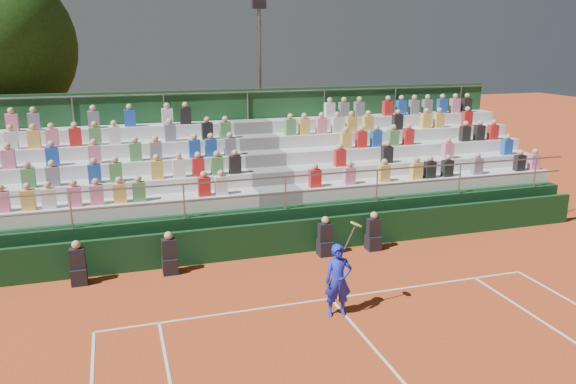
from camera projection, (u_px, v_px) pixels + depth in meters
name	position (u px, v px, depth m)	size (l,w,h in m)	color
ground	(331.00, 299.00, 13.69)	(90.00, 90.00, 0.00)	#BE481F
courtside_wall	(291.00, 237.00, 16.50)	(20.00, 0.15, 1.00)	black
line_officials	(244.00, 249.00, 15.65)	(8.73, 0.40, 1.19)	black
grandstand	(262.00, 191.00, 19.33)	(20.00, 5.20, 4.40)	black
tennis_player	(338.00, 280.00, 12.67)	(0.87, 0.51, 2.22)	#1B28CD
floodlight_mast	(260.00, 77.00, 24.79)	(0.60, 0.25, 7.77)	gray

